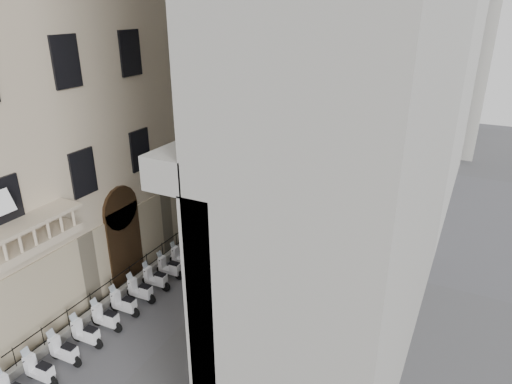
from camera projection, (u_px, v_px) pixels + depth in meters
iron_fence at (198, 237)px, 30.14m from camera, size 0.30×28.00×1.40m
blue_awning at (356, 215)px, 33.22m from camera, size 1.60×3.00×3.00m
flag at (34, 368)px, 19.29m from camera, size 1.00×1.40×8.20m
scooter_1 at (43, 382)px, 18.56m from camera, size 1.42×0.62×1.50m
scooter_2 at (67, 362)px, 19.58m from camera, size 1.42×0.62×1.50m
scooter_3 at (88, 345)px, 20.60m from camera, size 1.42×0.62×1.50m
scooter_4 at (108, 329)px, 21.61m from camera, size 1.42×0.62×1.50m
scooter_5 at (126, 314)px, 22.63m from camera, size 1.42×0.62×1.50m
scooter_6 at (142, 301)px, 23.65m from camera, size 1.42×0.62×1.50m
scooter_7 at (157, 288)px, 24.67m from camera, size 1.42×0.62×1.50m
scooter_8 at (171, 277)px, 25.68m from camera, size 1.42×0.62×1.50m
scooter_9 at (183, 267)px, 26.70m from camera, size 1.42×0.62×1.50m
scooter_10 at (195, 257)px, 27.72m from camera, size 1.42×0.62×1.50m
scooter_11 at (206, 248)px, 28.73m from camera, size 1.42×0.62×1.50m
scooter_12 at (216, 240)px, 29.75m from camera, size 1.42×0.62×1.50m
scooter_13 at (226, 232)px, 30.77m from camera, size 1.42×0.62×1.50m
barrier_2 at (246, 348)px, 20.40m from camera, size 0.60×2.40×1.10m
barrier_3 at (270, 316)px, 22.46m from camera, size 0.60×2.40×1.10m
barrier_4 at (290, 290)px, 24.52m from camera, size 0.60×2.40×1.10m
barrier_5 at (306, 268)px, 26.58m from camera, size 0.60×2.40×1.10m
security_tent at (281, 161)px, 34.88m from camera, size 4.58×4.58×3.72m
street_lamp at (261, 143)px, 31.42m from camera, size 2.86×0.89×8.95m
info_kiosk at (229, 201)px, 32.97m from camera, size 0.64×0.96×1.98m
pedestrian_a at (322, 180)px, 37.36m from camera, size 0.67×0.49×1.69m
pedestrian_b at (346, 179)px, 37.30m from camera, size 1.10×0.94×1.97m
pedestrian_c at (340, 176)px, 38.39m from camera, size 0.94×0.90×1.62m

